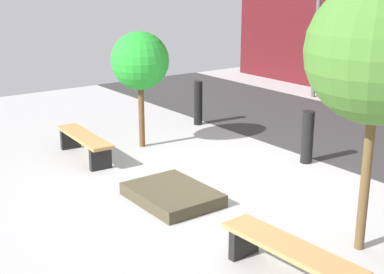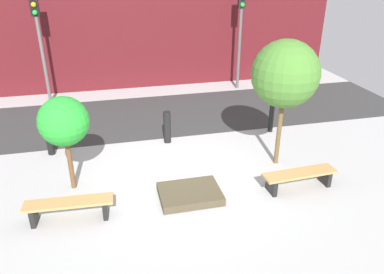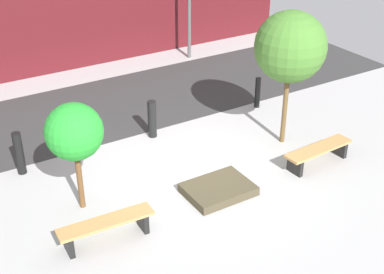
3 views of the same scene
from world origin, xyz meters
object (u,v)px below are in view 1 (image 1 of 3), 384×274
Objects in this scene: bench_right at (290,255)px; bollard_far_left at (198,103)px; tree_behind_right_bench at (378,52)px; bollard_left at (307,137)px; tree_behind_left_bench at (140,61)px; bench_left at (84,141)px; planter_bed at (172,195)px.

bollard_far_left reaches higher than bench_right.
tree_behind_right_bench is 3.25× the size of bollard_far_left.
bollard_left reaches higher than bench_right.
tree_behind_right_bench reaches higher than tree_behind_left_bench.
tree_behind_left_bench is at bearing 93.02° from bench_left.
bench_left is at bearing 176.98° from bench_right.
tree_behind_left_bench is 2.37m from bollard_far_left.
bench_right is (5.24, 0.00, -0.02)m from bench_left.
bollard_left is at bearing 53.44° from bench_left.
bench_right reaches higher than planter_bed.
bollard_far_left is (-3.31, 2.97, 0.41)m from planter_bed.
bench_right is 1.79× the size of bollard_far_left.
bench_left is 4.12m from bollard_left.
bollard_far_left is (-0.69, 1.92, -1.21)m from tree_behind_left_bench.
planter_bed is at bearing -41.90° from bollard_far_left.
bollard_left is at bearing 90.00° from planter_bed.
planter_bed is at bearing 172.62° from bench_right.
tree_behind_left_bench is at bearing -143.81° from bollard_left.
tree_behind_right_bench is (0.00, 1.25, 2.14)m from bench_right.
planter_bed is 0.61× the size of tree_behind_left_bench.
bollard_left is (-2.62, 3.17, 0.17)m from bench_right.
bench_left is at bearing -77.73° from bollard_far_left.
bench_left is 2.64m from planter_bed.
bench_left is 1.87m from tree_behind_left_bench.
tree_behind_left_bench reaches higher than bench_left.
bollard_far_left is at bearing 180.00° from bollard_left.
tree_behind_right_bench is (2.62, 1.05, 2.36)m from planter_bed.
tree_behind_right_bench reaches higher than bollard_far_left.
bench_left is at bearing -175.64° from planter_bed.
bench_right is at bearing -90.00° from tree_behind_right_bench.
planter_bed is at bearing -158.12° from tree_behind_right_bench.
bench_right is 0.55× the size of tree_behind_right_bench.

